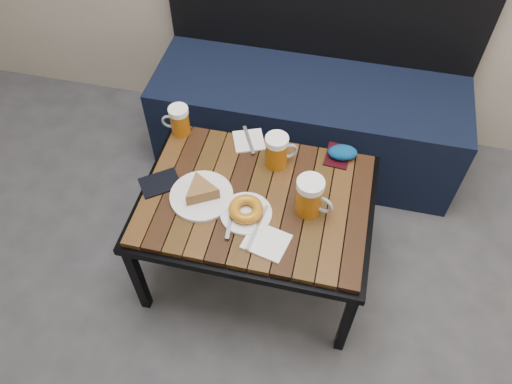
% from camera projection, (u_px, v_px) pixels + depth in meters
% --- Properties ---
extents(bench, '(1.40, 0.50, 0.95)m').
position_uv_depth(bench, '(308.00, 110.00, 2.34)').
color(bench, black).
rests_on(bench, ground).
extents(cafe_table, '(0.84, 0.62, 0.47)m').
position_uv_depth(cafe_table, '(256.00, 204.00, 1.81)').
color(cafe_table, black).
rests_on(cafe_table, ground).
extents(beer_mug_left, '(0.11, 0.08, 0.12)m').
position_uv_depth(beer_mug_left, '(179.00, 120.00, 1.93)').
color(beer_mug_left, '#9D540C').
rests_on(beer_mug_left, cafe_table).
extents(beer_mug_centre, '(0.13, 0.11, 0.14)m').
position_uv_depth(beer_mug_centre, '(277.00, 151.00, 1.82)').
color(beer_mug_centre, '#9D540C').
rests_on(beer_mug_centre, cafe_table).
extents(beer_mug_right, '(0.14, 0.11, 0.15)m').
position_uv_depth(beer_mug_right, '(310.00, 196.00, 1.68)').
color(beer_mug_right, '#9D540C').
rests_on(beer_mug_right, cafe_table).
extents(plate_pie, '(0.23, 0.23, 0.06)m').
position_uv_depth(plate_pie, '(201.00, 193.00, 1.75)').
color(plate_pie, white).
rests_on(plate_pie, cafe_table).
extents(plate_bagel, '(0.18, 0.24, 0.05)m').
position_uv_depth(plate_bagel, '(246.00, 211.00, 1.71)').
color(plate_bagel, white).
rests_on(plate_bagel, cafe_table).
extents(napkin_left, '(0.15, 0.15, 0.01)m').
position_uv_depth(napkin_left, '(249.00, 141.00, 1.94)').
color(napkin_left, white).
rests_on(napkin_left, cafe_table).
extents(napkin_right, '(0.16, 0.15, 0.01)m').
position_uv_depth(napkin_right, '(266.00, 242.00, 1.65)').
color(napkin_right, white).
rests_on(napkin_right, cafe_table).
extents(passport_navy, '(0.17, 0.16, 0.01)m').
position_uv_depth(passport_navy, '(160.00, 183.00, 1.81)').
color(passport_navy, black).
rests_on(passport_navy, cafe_table).
extents(passport_burgundy, '(0.10, 0.13, 0.01)m').
position_uv_depth(passport_burgundy, '(338.00, 156.00, 1.89)').
color(passport_burgundy, black).
rests_on(passport_burgundy, cafe_table).
extents(knit_pouch, '(0.12, 0.09, 0.05)m').
position_uv_depth(knit_pouch, '(343.00, 153.00, 1.87)').
color(knit_pouch, navy).
rests_on(knit_pouch, cafe_table).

